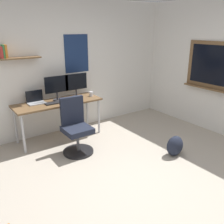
# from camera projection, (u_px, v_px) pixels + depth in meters

# --- Properties ---
(ground_plane) EXTENTS (5.20, 5.20, 0.00)m
(ground_plane) POSITION_uv_depth(u_px,v_px,m) (144.00, 183.00, 3.40)
(ground_plane) COLOR #ADA393
(ground_plane) RESTS_ON ground
(wall_back) EXTENTS (5.00, 0.30, 2.60)m
(wall_back) POSITION_uv_depth(u_px,v_px,m) (63.00, 67.00, 4.86)
(wall_back) COLOR silver
(wall_back) RESTS_ON ground
(desk) EXTENTS (1.62, 0.59, 0.73)m
(desk) POSITION_uv_depth(u_px,v_px,m) (58.00, 105.00, 4.62)
(desk) COLOR brown
(desk) RESTS_ON ground
(office_chair) EXTENTS (0.52, 0.52, 0.95)m
(office_chair) POSITION_uv_depth(u_px,v_px,m) (76.00, 129.00, 4.17)
(office_chair) COLOR black
(office_chair) RESTS_ON ground
(laptop) EXTENTS (0.31, 0.21, 0.23)m
(laptop) POSITION_uv_depth(u_px,v_px,m) (36.00, 100.00, 4.48)
(laptop) COLOR #ADAFB5
(laptop) RESTS_ON desk
(monitor_primary) EXTENTS (0.46, 0.17, 0.46)m
(monitor_primary) POSITION_uv_depth(u_px,v_px,m) (57.00, 86.00, 4.60)
(monitor_primary) COLOR #38383D
(monitor_primary) RESTS_ON desk
(monitor_secondary) EXTENTS (0.46, 0.17, 0.46)m
(monitor_secondary) POSITION_uv_depth(u_px,v_px,m) (76.00, 84.00, 4.82)
(monitor_secondary) COLOR #38383D
(monitor_secondary) RESTS_ON desk
(keyboard) EXTENTS (0.37, 0.13, 0.02)m
(keyboard) POSITION_uv_depth(u_px,v_px,m) (55.00, 103.00, 4.49)
(keyboard) COLOR black
(keyboard) RESTS_ON desk
(computer_mouse) EXTENTS (0.10, 0.06, 0.03)m
(computer_mouse) POSITION_uv_depth(u_px,v_px,m) (69.00, 100.00, 4.64)
(computer_mouse) COLOR #262628
(computer_mouse) RESTS_ON desk
(coffee_mug) EXTENTS (0.08, 0.08, 0.09)m
(coffee_mug) POSITION_uv_depth(u_px,v_px,m) (91.00, 94.00, 4.95)
(coffee_mug) COLOR silver
(coffee_mug) RESTS_ON desk
(backpack) EXTENTS (0.32, 0.22, 0.35)m
(backpack) POSITION_uv_depth(u_px,v_px,m) (175.00, 146.00, 4.11)
(backpack) COLOR #1E2333
(backpack) RESTS_ON ground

